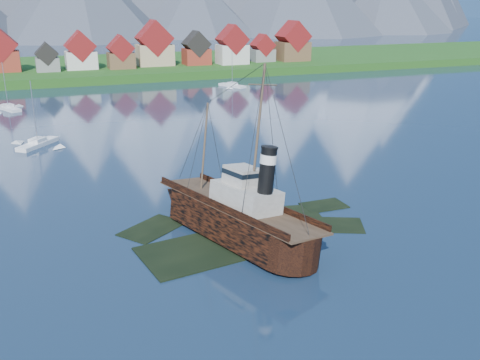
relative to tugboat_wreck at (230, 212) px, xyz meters
name	(u,v)px	position (x,y,z in m)	size (l,w,h in m)	color
ground	(237,236)	(0.41, -1.12, -2.78)	(1400.00, 1400.00, 0.00)	#15273D
shoal	(244,230)	(2.18, 1.03, -3.12)	(31.71, 21.24, 1.14)	black
shore_bank	(84,72)	(0.41, 168.88, -2.78)	(600.00, 80.00, 3.20)	#174513
seawall	(96,85)	(0.41, 130.88, -2.78)	(600.00, 2.50, 2.00)	#3F3D38
tugboat_wreck	(230,212)	(0.00, 0.00, 0.00)	(6.45, 27.77, 22.01)	black
sailboat_c	(8,109)	(-26.51, 94.45, -2.49)	(6.51, 10.14, 12.91)	silver
sailboat_e	(232,86)	(41.98, 109.96, -2.51)	(6.63, 10.78, 12.30)	silver
sailboat_f	(38,144)	(-20.56, 52.90, -2.48)	(8.38, 9.50, 13.33)	silver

